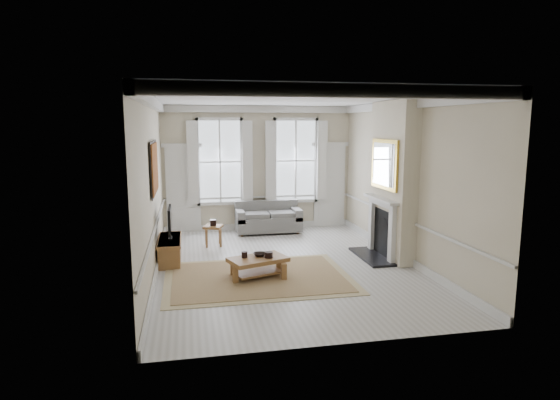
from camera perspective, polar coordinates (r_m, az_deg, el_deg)
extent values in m
plane|color=#B7B5AD|center=(9.79, 0.58, -7.99)|extent=(7.20, 7.20, 0.00)
plane|color=white|center=(9.37, 0.61, 12.30)|extent=(7.20, 7.20, 0.00)
plane|color=beige|center=(12.96, -2.68, 3.89)|extent=(5.20, 0.00, 5.20)
plane|color=beige|center=(9.26, -15.36, 1.47)|extent=(0.00, 7.20, 7.20)
plane|color=beige|center=(10.28, 14.94, 2.22)|extent=(0.00, 7.20, 7.20)
cube|color=silver|center=(12.84, -11.72, 1.18)|extent=(0.90, 0.08, 2.30)
cube|color=silver|center=(13.44, 6.04, 1.67)|extent=(0.90, 0.08, 2.30)
cube|color=#A5601C|center=(9.51, -15.09, 3.80)|extent=(0.05, 1.66, 1.06)
cube|color=beige|center=(10.39, 13.58, 2.34)|extent=(0.35, 1.70, 3.38)
cube|color=black|center=(10.54, 11.13, -6.77)|extent=(0.55, 1.50, 0.05)
cube|color=silver|center=(9.99, 13.49, -4.47)|extent=(0.10, 0.18, 1.15)
cube|color=silver|center=(10.98, 11.10, -3.18)|extent=(0.10, 0.18, 1.15)
cube|color=silver|center=(10.33, 12.12, 0.11)|extent=(0.20, 1.45, 0.06)
cube|color=black|center=(10.51, 12.46, -3.91)|extent=(0.02, 0.92, 1.00)
cube|color=gold|center=(10.26, 12.56, 4.26)|extent=(0.06, 1.26, 1.06)
cube|color=#595856|center=(12.66, -1.44, -2.84)|extent=(1.74, 0.84, 0.39)
cube|color=#595856|center=(12.91, -1.69, -0.99)|extent=(1.74, 0.20, 0.44)
cube|color=#595856|center=(12.51, -4.91, -1.91)|extent=(0.20, 0.84, 0.30)
cube|color=#595856|center=(12.77, 1.95, -1.66)|extent=(0.20, 0.84, 0.30)
cylinder|color=brown|center=(12.31, -4.64, -4.24)|extent=(0.06, 0.06, 0.08)
cylinder|color=brown|center=(13.14, 1.56, -3.36)|extent=(0.06, 0.06, 0.08)
cube|color=brown|center=(11.35, -8.16, -3.24)|extent=(0.52, 0.52, 0.06)
cube|color=brown|center=(11.25, -8.87, -4.67)|extent=(0.05, 0.05, 0.44)
cube|color=brown|center=(11.27, -7.30, -4.61)|extent=(0.05, 0.05, 0.44)
cube|color=brown|center=(11.55, -8.94, -4.31)|extent=(0.05, 0.05, 0.44)
cube|color=brown|center=(11.57, -7.41, -4.26)|extent=(0.05, 0.05, 0.44)
cube|color=#96724D|center=(9.04, -2.69, -9.39)|extent=(3.50, 2.60, 0.02)
cube|color=brown|center=(8.94, -2.71, -7.27)|extent=(1.21, 0.94, 0.08)
cube|color=brown|center=(8.74, -5.33, -9.05)|extent=(0.10, 0.10, 0.32)
cube|color=brown|center=(8.87, 0.31, -8.74)|extent=(0.10, 0.10, 0.32)
cube|color=brown|center=(9.15, -5.61, -8.23)|extent=(0.10, 0.10, 0.32)
cube|color=brown|center=(9.26, -0.22, -7.96)|extent=(0.10, 0.10, 0.32)
cylinder|color=black|center=(8.93, -4.36, -6.66)|extent=(0.11, 0.11, 0.11)
cylinder|color=black|center=(8.89, -1.38, -6.70)|extent=(0.16, 0.16, 0.11)
imported|color=black|center=(9.02, -2.49, -6.65)|extent=(0.28, 0.28, 0.06)
cube|color=brown|center=(10.32, -13.27, -5.93)|extent=(0.44, 1.37, 0.49)
cube|color=black|center=(10.25, -13.21, -4.52)|extent=(0.08, 0.30, 0.03)
cube|color=black|center=(10.17, -13.29, -2.39)|extent=(0.05, 0.90, 0.55)
cube|color=black|center=(10.17, -13.12, -2.38)|extent=(0.01, 0.83, 0.49)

